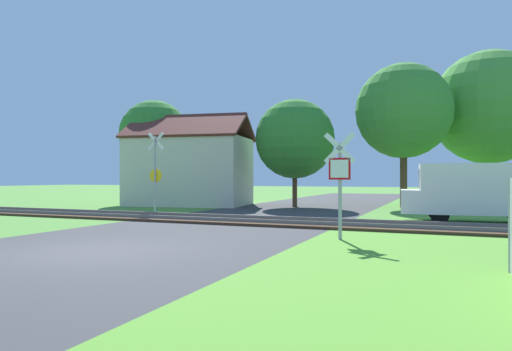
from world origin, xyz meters
TOP-DOWN VIEW (x-y plane):
  - ground_plane at (0.00, 0.00)m, footprint 160.00×160.00m
  - road_asphalt at (0.00, 2.00)m, footprint 8.12×80.00m
  - grass_verge at (7.06, -2.00)m, footprint 6.00×20.00m
  - rail_track at (0.00, 7.74)m, footprint 60.00×2.60m
  - stop_sign_near at (4.85, 4.27)m, footprint 0.88×0.15m
  - crossing_sign_far at (-5.16, 9.92)m, footprint 0.88×0.14m
  - house at (-7.20, 16.57)m, footprint 8.08×6.24m
  - tree_far at (10.06, 22.92)m, footprint 6.91×6.91m
  - tree_left at (-10.45, 17.37)m, footprint 4.62×4.62m
  - tree_center at (-0.62, 17.45)m, footprint 4.67×4.67m
  - tree_right at (5.35, 19.31)m, footprint 5.48×5.48m
  - mail_truck at (8.53, 10.90)m, footprint 5.03×2.25m

SIDE VIEW (x-z plane):
  - ground_plane at x=0.00m, z-range 0.00..0.00m
  - road_asphalt at x=0.00m, z-range 0.00..0.01m
  - grass_verge at x=7.06m, z-range 0.00..0.01m
  - rail_track at x=0.00m, z-range -0.05..0.17m
  - mail_truck at x=8.53m, z-range 0.12..2.36m
  - stop_sign_near at x=4.85m, z-range 0.25..3.21m
  - crossing_sign_far at x=-5.16m, z-range 0.19..4.07m
  - house at x=-7.20m, z-range -0.61..5.08m
  - tree_center at x=-0.62m, z-range 0.83..7.16m
  - tree_left at x=-10.45m, z-range 1.12..8.01m
  - tree_right at x=5.35m, z-range 1.40..9.72m
  - tree_far at x=10.06m, z-range 1.27..10.74m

